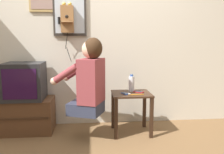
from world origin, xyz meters
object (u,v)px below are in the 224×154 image
cell_phone_held (125,93)px  water_bottle (132,84)px  toothbrush (135,94)px  cell_phone_spare (139,92)px  television (25,81)px  person (89,78)px  wall_mirror (70,10)px  wall_phone_antique (67,19)px

cell_phone_held → water_bottle: bearing=36.0°
cell_phone_held → toothbrush: (0.10, -0.06, 0.00)m
cell_phone_spare → television: bearing=122.2°
person → television: bearing=92.2°
person → television: (-0.79, 0.28, -0.07)m
cell_phone_spare → toothbrush: bearing=-170.8°
water_bottle → person: bearing=-156.7°
person → cell_phone_spare: size_ratio=6.50×
person → wall_mirror: wall_mirror is taller
television → wall_mirror: 1.07m
wall_mirror → toothbrush: wall_mirror is taller
person → wall_phone_antique: bearing=51.0°
water_bottle → wall_mirror: bearing=159.1°
television → water_bottle: bearing=-2.4°
person → cell_phone_spare: 0.66m
television → toothbrush: bearing=-11.2°
television → water_bottle: (1.32, -0.06, -0.04)m
person → water_bottle: bearing=-44.7°
cell_phone_spare → toothbrush: toothbrush is taller
person → wall_mirror: (-0.24, 0.52, 0.81)m
cell_phone_held → toothbrush: size_ratio=0.72×
wall_phone_antique → water_bottle: (0.80, -0.25, -0.81)m
wall_phone_antique → toothbrush: bearing=-29.7°
television → cell_phone_held: bearing=-9.3°
wall_phone_antique → toothbrush: 1.30m
cell_phone_held → cell_phone_spare: size_ratio=1.02×
wall_phone_antique → cell_phone_held: wall_phone_antique is taller
cell_phone_spare → toothbrush: size_ratio=0.71×
cell_phone_spare → water_bottle: (-0.08, 0.07, 0.09)m
wall_mirror → cell_phone_spare: (0.85, -0.37, -1.02)m
person → cell_phone_held: person is taller
wall_phone_antique → toothbrush: (0.81, -0.46, -0.90)m
wall_mirror → cell_phone_spare: wall_mirror is taller
wall_phone_antique → water_bottle: size_ratio=3.51×
person → cell_phone_spare: person is taller
television → cell_phone_held: 1.25m
water_bottle → toothbrush: water_bottle is taller
wall_phone_antique → water_bottle: bearing=-17.5°
wall_mirror → cell_phone_spare: bearing=-23.4°
cell_phone_spare → wall_mirror: bearing=104.0°
cell_phone_held → water_bottle: 0.20m
person → toothbrush: person is taller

